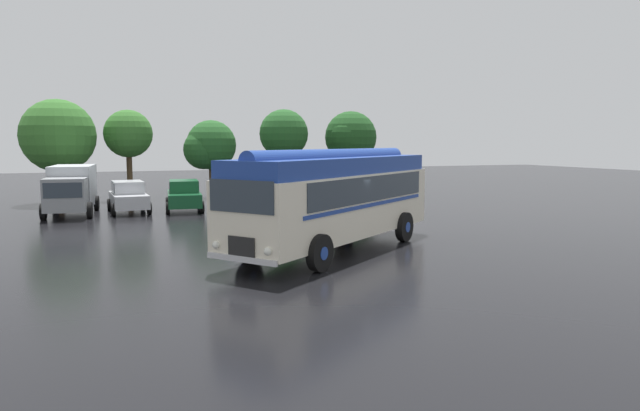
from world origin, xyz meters
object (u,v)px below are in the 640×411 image
object	(u,v)px
vintage_bus	(335,196)
car_near_left	(128,196)
car_mid_left	(184,195)
car_far_right	(277,191)
box_van	(72,188)
car_mid_right	(233,193)

from	to	relation	value
vintage_bus	car_near_left	xyz separation A→B (m)	(-6.19, 13.91, -1.05)
car_mid_left	car_far_right	xyz separation A→B (m)	(5.42, 0.53, 0.00)
car_near_left	car_mid_left	bearing A→B (deg)	-6.22
car_near_left	box_van	world-z (taller)	box_van
car_near_left	car_far_right	xyz separation A→B (m)	(8.29, 0.22, 0.00)
car_mid_left	box_van	world-z (taller)	box_van
car_mid_right	car_far_right	xyz separation A→B (m)	(2.68, 0.26, 0.00)
box_van	car_far_right	bearing A→B (deg)	-0.27
car_far_right	car_mid_left	bearing A→B (deg)	-174.40
vintage_bus	car_mid_right	distance (m)	13.92
car_mid_right	car_far_right	bearing A→B (deg)	5.60
vintage_bus	car_far_right	size ratio (longest dim) A/B	2.17
vintage_bus	car_mid_right	world-z (taller)	vintage_bus
car_near_left	box_van	distance (m)	2.82
car_near_left	box_van	xyz separation A→B (m)	(-2.76, 0.27, 0.52)
car_mid_left	car_mid_right	distance (m)	2.75
vintage_bus	car_far_right	bearing A→B (deg)	81.54
vintage_bus	car_near_left	world-z (taller)	vintage_bus
box_van	car_mid_left	bearing A→B (deg)	-5.92
vintage_bus	box_van	size ratio (longest dim) A/B	1.61
car_mid_left	car_far_right	bearing A→B (deg)	5.60
car_near_left	car_mid_right	size ratio (longest dim) A/B	1.01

